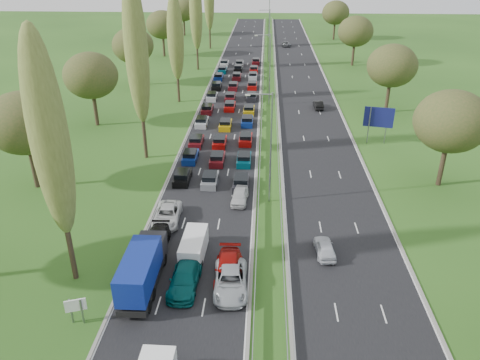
# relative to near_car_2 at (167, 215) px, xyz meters

# --- Properties ---
(ground) EXTENTS (260.00, 260.00, 0.00)m
(ground) POSITION_rel_near_car_2_xyz_m (10.13, 41.79, -0.77)
(ground) COLOR #264D18
(ground) RESTS_ON ground
(near_carriageway) EXTENTS (10.50, 215.00, 0.04)m
(near_carriageway) POSITION_rel_near_car_2_xyz_m (3.38, 44.29, -0.77)
(near_carriageway) COLOR black
(near_carriageway) RESTS_ON ground
(far_carriageway) EXTENTS (10.50, 215.00, 0.04)m
(far_carriageway) POSITION_rel_near_car_2_xyz_m (16.88, 44.29, -0.77)
(far_carriageway) COLOR black
(far_carriageway) RESTS_ON ground
(central_reservation) EXTENTS (2.36, 215.00, 0.32)m
(central_reservation) POSITION_rel_near_car_2_xyz_m (10.13, 44.29, -0.22)
(central_reservation) COLOR gray
(central_reservation) RESTS_ON ground
(lamp_columns) EXTENTS (0.18, 140.18, 12.00)m
(lamp_columns) POSITION_rel_near_car_2_xyz_m (10.13, 39.79, 5.23)
(lamp_columns) COLOR gray
(lamp_columns) RESTS_ON ground
(poplar_row) EXTENTS (2.80, 127.80, 22.44)m
(poplar_row) POSITION_rel_near_car_2_xyz_m (-5.87, 29.95, 11.62)
(poplar_row) COLOR #2D2116
(poplar_row) RESTS_ON ground
(woodland_left) EXTENTS (8.00, 166.00, 11.10)m
(woodland_left) POSITION_rel_near_car_2_xyz_m (-16.37, 24.41, 6.91)
(woodland_left) COLOR #2D2116
(woodland_left) RESTS_ON ground
(woodland_right) EXTENTS (8.00, 153.00, 11.10)m
(woodland_right) POSITION_rel_near_car_2_xyz_m (29.63, 28.45, 6.91)
(woodland_right) COLOR #2D2116
(woodland_right) RESTS_ON ground
(traffic_queue_fill) EXTENTS (9.14, 68.07, 0.80)m
(traffic_queue_fill) POSITION_rel_near_car_2_xyz_m (3.39, 39.18, -0.33)
(traffic_queue_fill) COLOR black
(traffic_queue_fill) RESTS_ON ground
(near_car_2) EXTENTS (2.69, 5.49, 1.50)m
(near_car_2) POSITION_rel_near_car_2_xyz_m (0.00, 0.00, 0.00)
(near_car_2) COLOR silver
(near_car_2) RESTS_ON near_carriageway
(near_car_3) EXTENTS (2.27, 5.10, 1.45)m
(near_car_3) POSITION_rel_near_car_2_xyz_m (-0.05, -4.50, -0.02)
(near_car_3) COLOR black
(near_car_3) RESTS_ON near_carriageway
(near_car_7) EXTENTS (2.42, 5.59, 1.60)m
(near_car_7) POSITION_rel_near_car_2_xyz_m (3.35, -9.87, 0.05)
(near_car_7) COLOR #054E4E
(near_car_7) RESTS_ON near_carriageway
(near_car_10) EXTENTS (2.96, 5.86, 1.59)m
(near_car_10) POSITION_rel_near_car_2_xyz_m (7.03, -9.98, 0.04)
(near_car_10) COLOR #ADB3B7
(near_car_10) RESTS_ON near_carriageway
(near_car_11) EXTENTS (2.31, 5.46, 1.57)m
(near_car_11) POSITION_rel_near_car_2_xyz_m (6.75, -8.39, 0.04)
(near_car_11) COLOR #9B0D09
(near_car_11) RESTS_ON near_carriageway
(near_car_12) EXTENTS (1.92, 4.21, 1.40)m
(near_car_12) POSITION_rel_near_car_2_xyz_m (6.97, 4.49, -0.05)
(near_car_12) COLOR silver
(near_car_12) RESTS_ON near_carriageway
(far_car_0) EXTENTS (1.85, 4.02, 1.34)m
(far_car_0) POSITION_rel_near_car_2_xyz_m (15.03, -4.74, -0.08)
(far_car_0) COLOR silver
(far_car_0) RESTS_ON far_carriageway
(far_car_1) EXTENTS (1.56, 4.03, 1.31)m
(far_car_1) POSITION_rel_near_car_2_xyz_m (18.52, 38.04, -0.09)
(far_car_1) COLOR black
(far_car_1) RESTS_ON far_carriageway
(far_car_2) EXTENTS (2.33, 4.83, 1.32)m
(far_car_2) POSITION_rel_near_car_2_xyz_m (15.02, 95.15, -0.09)
(far_car_2) COLOR slate
(far_car_2) RESTS_ON far_carriageway
(blue_lorry) EXTENTS (2.30, 8.29, 3.50)m
(blue_lorry) POSITION_rel_near_car_2_xyz_m (0.09, -10.05, 1.06)
(blue_lorry) COLOR black
(blue_lorry) RESTS_ON near_carriageway
(white_van_rear) EXTENTS (1.92, 4.89, 1.97)m
(white_van_rear) POSITION_rel_near_car_2_xyz_m (3.47, -5.45, 0.24)
(white_van_rear) COLOR white
(white_van_rear) RESTS_ON near_carriageway
(info_sign) EXTENTS (1.45, 0.59, 2.10)m
(info_sign) POSITION_rel_near_car_2_xyz_m (-3.77, -14.29, 0.60)
(info_sign) COLOR gray
(info_sign) RESTS_ON ground
(direction_sign) EXTENTS (3.93, 0.92, 5.20)m
(direction_sign) POSITION_rel_near_car_2_xyz_m (25.03, 22.45, 2.80)
(direction_sign) COLOR gray
(direction_sign) RESTS_ON ground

